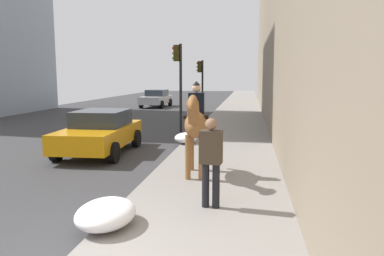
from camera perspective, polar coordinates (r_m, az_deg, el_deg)
name	(u,v)px	position (r m, az deg, el deg)	size (l,w,h in m)	color
mounted_horse_near	(196,123)	(9.15, 0.60, 0.75)	(2.15, 0.64, 2.34)	brown
pedestrian_greeting	(211,157)	(6.96, 2.92, -4.42)	(0.30, 0.43, 1.70)	black
car_near_lane	(100,132)	(12.85, -13.86, -0.53)	(4.17, 2.14, 1.44)	orange
car_mid_lane	(156,98)	(31.42, -5.48, 4.55)	(4.29, 2.10, 1.44)	#B7BABF
traffic_light_near_curb	(179,74)	(16.61, -2.04, 8.20)	(0.20, 0.44, 3.98)	black
traffic_light_far_curb	(201,79)	(23.52, 1.39, 7.49)	(0.20, 0.44, 3.55)	black
snow_pile_near	(106,214)	(6.47, -13.02, -12.63)	(1.24, 0.96, 0.43)	white
snow_pile_far	(186,138)	(13.85, -0.94, -1.51)	(1.08, 0.83, 0.38)	white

